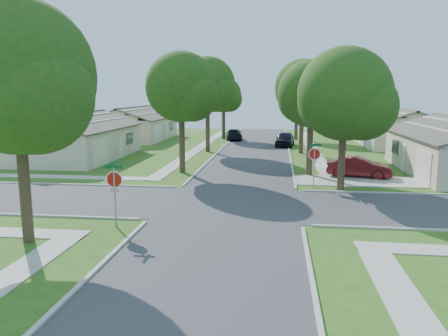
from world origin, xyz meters
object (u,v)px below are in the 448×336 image
Objects in this scene: stop_sign_ne at (314,156)px; tree_w_near at (182,90)px; stop_sign_sw at (114,182)px; house_nw_near at (76,142)px; tree_w_mid at (208,87)px; tree_sw_corner at (18,84)px; tree_e_far at (298,93)px; car_driveway at (359,167)px; car_curb_east at (285,139)px; tree_e_mid at (303,90)px; car_curb_west at (234,134)px; tree_ne_corner at (346,98)px; tree_e_near at (312,97)px; house_nw_far at (135,128)px; house_ne_far at (398,132)px; tree_w_far at (224,96)px.

tree_w_near is at bearing 155.26° from stop_sign_ne.
stop_sign_sw is 22.71m from house_nw_near.
tree_sw_corner is (-2.80, -28.00, -0.23)m from tree_w_mid.
tree_w_mid is at bearing -125.85° from tree_e_far.
car_driveway is 0.93× the size of car_curb_east.
tree_e_mid is at bearing 69.80° from stop_sign_sw.
tree_ne_corner is at bearing 101.05° from car_curb_west.
tree_e_near reaches higher than house_nw_far.
tree_w_near is 16.24m from tree_sw_corner.
tree_sw_corner reaches higher than house_ne_far.
tree_e_near reaches higher than tree_w_far.
house_nw_near is at bearing 163.89° from tree_e_near.
tree_w_far is at bearing -180.00° from tree_e_far.
tree_w_mid is at bearing 89.87° from stop_sign_sw.
car_driveway is at bearing 48.93° from stop_sign_ne.
tree_e_far is (9.45, 38.71, 3.95)m from stop_sign_sw.
tree_w_mid is at bearing -89.95° from tree_w_far.
tree_e_mid reaches higher than tree_w_near.
tree_ne_corner is (1.61, -4.80, -0.05)m from tree_e_near.
house_nw_near is at bearing 152.17° from tree_w_near.
tree_w_near is 0.66× the size of house_nw_far.
house_nw_far is 2.86× the size of car_curb_east.
house_nw_near is at bearing -156.36° from house_ne_far.
car_curb_east is (-4.99, 18.00, 0.08)m from car_driveway.
tree_w_far is at bearing -49.47° from car_curb_west.
tree_w_mid is (0.06, 25.71, 4.46)m from stop_sign_sw.
tree_e_near is at bearing 101.05° from car_curb_west.
tree_e_near is 0.90× the size of tree_e_mid.
tree_w_near is at bearing -110.60° from tree_e_far.
tree_w_far is (0.05, 38.71, 3.48)m from stop_sign_sw.
stop_sign_ne is 0.31× the size of tree_w_mid.
tree_sw_corner reaches higher than tree_w_near.
tree_e_mid is at bearing -89.98° from tree_e_far.
tree_e_far is (0.05, 29.31, 3.95)m from stop_sign_ne.
tree_ne_corner is at bearing -56.78° from tree_w_mid.
tree_ne_corner is at bearing -86.91° from tree_e_far.
tree_ne_corner is at bearing 38.84° from stop_sign_sw.
tree_e_far is at bearing 42.50° from house_nw_near.
stop_sign_sw is 13.29m from stop_sign_ne.
house_nw_far is 3.06× the size of car_driveway.
tree_e_far is at bearing 89.90° from stop_sign_ne.
house_ne_far is at bearing 21.17° from tree_w_mid.
car_curb_west is (-7.95, 23.70, -4.93)m from tree_e_near.
house_ne_far reaches higher than stop_sign_ne.
house_nw_near is (-11.29, 19.70, -0.51)m from stop_sign_sw.
stop_sign_ne is at bearing -114.93° from house_ne_far.
house_ne_far reaches higher than car_curb_west.
tree_ne_corner is (11.06, 8.91, 3.56)m from stop_sign_sw.
stop_sign_ne is 0.63× the size of car_curb_east.
car_curb_east is at bearing 93.90° from stop_sign_ne.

